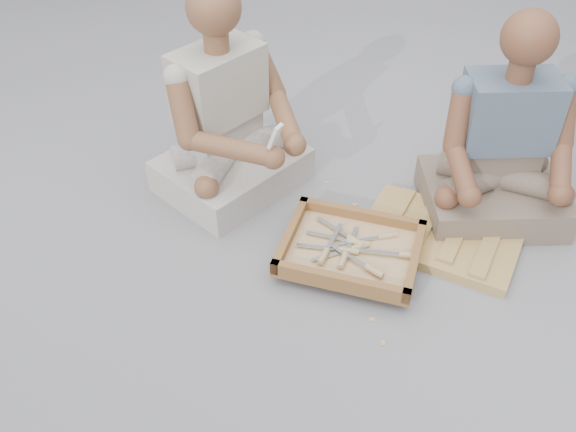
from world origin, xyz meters
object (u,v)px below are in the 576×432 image
Objects in this scene: carved_panel at (440,236)px; companion at (502,153)px; craftsman at (228,124)px; tool_tray at (351,250)px.

carved_panel is 0.38m from companion.
carved_panel is 0.91m from craftsman.
tool_tray is 0.69× the size of craftsman.
craftsman is at bearing -165.81° from carved_panel.
craftsman is 1.04× the size of companion.
companion reaches higher than tool_tray.
companion is (0.26, 0.58, 0.21)m from tool_tray.
carved_panel is 0.36m from tool_tray.
carved_panel is at bearing 110.09° from craftsman.
carved_panel is at bearing 36.94° from companion.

